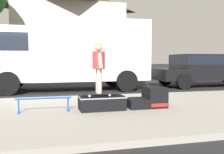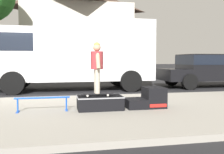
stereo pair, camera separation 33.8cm
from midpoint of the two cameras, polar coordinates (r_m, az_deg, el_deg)
The scene contains 10 objects.
ground_plane at distance 9.20m, azimuth -21.18°, elevation -4.70°, with size 140.00×140.00×0.00m, color black.
sidewalk_slab at distance 6.27m, azimuth -24.39°, elevation -8.17°, with size 50.00×5.00×0.12m, color gray.
skate_box at distance 6.19m, azimuth -3.96°, elevation -5.73°, with size 1.11×0.67×0.33m.
kicker_ramp at distance 6.52m, azimuth 6.95°, elevation -4.93°, with size 0.98×0.61×0.52m.
grind_rail at distance 6.13m, azimuth -16.76°, elevation -5.31°, with size 1.28×0.28×0.34m.
skateboard at distance 6.15m, azimuth -4.60°, elevation -3.82°, with size 0.79×0.23×0.07m.
skater_kid at distance 6.10m, azimuth -4.64°, elevation 3.12°, with size 0.30×0.64×1.24m.
box_truck at distance 11.27m, azimuth -10.99°, elevation 5.69°, with size 6.91×2.63×3.05m.
pickup_truck_black at distance 13.48m, azimuth 19.79°, elevation 1.79°, with size 5.70×2.09×1.61m.
house_behind at distance 23.82m, azimuth -10.53°, elevation 10.83°, with size 9.54×8.22×8.40m.
Camera 1 is at (0.92, -9.00, 1.33)m, focal length 40.26 mm.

